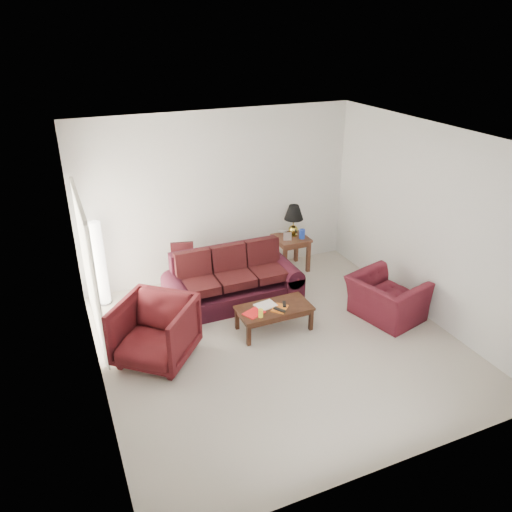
% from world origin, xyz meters
% --- Properties ---
extents(floor, '(5.00, 5.00, 0.00)m').
position_xyz_m(floor, '(0.00, 0.00, 0.00)').
color(floor, beige).
rests_on(floor, ground).
extents(blinds, '(0.10, 2.00, 2.16)m').
position_xyz_m(blinds, '(-2.42, 1.30, 1.08)').
color(blinds, silver).
rests_on(blinds, ground).
extents(sofa, '(2.30, 1.16, 0.91)m').
position_xyz_m(sofa, '(-0.20, 1.34, 0.45)').
color(sofa, black).
rests_on(sofa, ground).
extents(throw_pillow, '(0.42, 0.28, 0.40)m').
position_xyz_m(throw_pillow, '(-0.82, 2.13, 0.70)').
color(throw_pillow, black).
rests_on(throw_pillow, sofa).
extents(end_table, '(0.63, 0.63, 0.65)m').
position_xyz_m(end_table, '(1.27, 2.13, 0.33)').
color(end_table, '#4F291B').
rests_on(end_table, ground).
extents(table_lamp, '(0.44, 0.44, 0.60)m').
position_xyz_m(table_lamp, '(1.33, 2.18, 0.95)').
color(table_lamp, '#AE9836').
rests_on(table_lamp, end_table).
extents(clock, '(0.15, 0.10, 0.14)m').
position_xyz_m(clock, '(1.14, 2.04, 0.72)').
color(clock, silver).
rests_on(clock, end_table).
extents(blue_canister, '(0.13, 0.13, 0.17)m').
position_xyz_m(blue_canister, '(1.42, 2.00, 0.74)').
color(blue_canister, navy).
rests_on(blue_canister, end_table).
extents(picture_frame, '(0.17, 0.19, 0.05)m').
position_xyz_m(picture_frame, '(1.14, 2.28, 0.73)').
color(picture_frame, silver).
rests_on(picture_frame, end_table).
extents(floor_lamp, '(0.26, 0.26, 1.47)m').
position_xyz_m(floor_lamp, '(-2.19, 2.20, 0.74)').
color(floor_lamp, white).
rests_on(floor_lamp, ground).
extents(armchair_left, '(1.38, 1.39, 0.91)m').
position_xyz_m(armchair_left, '(-1.73, 0.33, 0.45)').
color(armchair_left, '#471014').
rests_on(armchair_left, ground).
extents(armchair_right, '(1.16, 1.25, 0.68)m').
position_xyz_m(armchair_right, '(1.86, -0.02, 0.34)').
color(armchair_right, '#48101A').
rests_on(armchair_right, ground).
extents(coffee_table, '(1.25, 0.94, 0.39)m').
position_xyz_m(coffee_table, '(0.09, 0.36, 0.20)').
color(coffee_table, black).
rests_on(coffee_table, ground).
extents(magazine_red, '(0.35, 0.32, 0.02)m').
position_xyz_m(magazine_red, '(-0.26, 0.31, 0.40)').
color(magazine_red, red).
rests_on(magazine_red, coffee_table).
extents(magazine_white, '(0.34, 0.28, 0.02)m').
position_xyz_m(magazine_white, '(-0.01, 0.44, 0.40)').
color(magazine_white, white).
rests_on(magazine_white, coffee_table).
extents(magazine_orange, '(0.33, 0.33, 0.02)m').
position_xyz_m(magazine_orange, '(0.14, 0.28, 0.40)').
color(magazine_orange, '#C05E16').
rests_on(magazine_orange, coffee_table).
extents(remote_a, '(0.14, 0.19, 0.02)m').
position_xyz_m(remote_a, '(0.11, 0.22, 0.42)').
color(remote_a, black).
rests_on(remote_a, coffee_table).
extents(remote_b, '(0.11, 0.17, 0.02)m').
position_xyz_m(remote_b, '(0.25, 0.34, 0.42)').
color(remote_b, black).
rests_on(remote_b, coffee_table).
extents(yellow_glass, '(0.09, 0.09, 0.12)m').
position_xyz_m(yellow_glass, '(-0.21, 0.19, 0.46)').
color(yellow_glass, yellow).
rests_on(yellow_glass, coffee_table).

